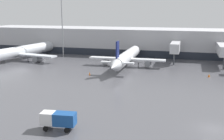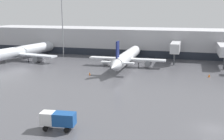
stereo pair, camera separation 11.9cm
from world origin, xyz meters
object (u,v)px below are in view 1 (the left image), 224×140
(traffic_cone_0, at_px, (90,73))
(traffic_cone_4, at_px, (209,75))
(parked_jet_2, at_px, (127,57))
(service_truck_1, at_px, (58,119))
(apron_light_mast_2, at_px, (62,9))
(parked_jet_1, at_px, (18,52))

(traffic_cone_0, height_order, traffic_cone_4, traffic_cone_4)
(parked_jet_2, distance_m, service_truck_1, 43.69)
(traffic_cone_4, height_order, apron_light_mast_2, apron_light_mast_2)
(service_truck_1, height_order, traffic_cone_0, service_truck_1)
(parked_jet_1, height_order, traffic_cone_0, parked_jet_1)
(parked_jet_2, distance_m, traffic_cone_0, 14.40)
(parked_jet_2, bearing_deg, parked_jet_1, 88.42)
(apron_light_mast_2, bearing_deg, service_truck_1, -65.15)
(service_truck_1, bearing_deg, apron_light_mast_2, -71.53)
(parked_jet_2, xyz_separation_m, service_truck_1, (0.77, -43.66, -1.17))
(parked_jet_1, xyz_separation_m, apron_light_mast_2, (10.50, 10.04, 13.29))
(parked_jet_2, height_order, traffic_cone_0, parked_jet_2)
(traffic_cone_0, relative_size, apron_light_mast_2, 0.03)
(parked_jet_1, xyz_separation_m, parked_jet_2, (34.83, -0.50, 0.06))
(traffic_cone_4, bearing_deg, apron_light_mast_2, 158.98)
(parked_jet_1, bearing_deg, traffic_cone_0, -105.48)
(traffic_cone_4, bearing_deg, traffic_cone_0, -168.46)
(traffic_cone_0, bearing_deg, parked_jet_1, 155.10)
(apron_light_mast_2, bearing_deg, traffic_cone_0, -52.26)
(parked_jet_2, distance_m, apron_light_mast_2, 29.63)
(traffic_cone_0, height_order, apron_light_mast_2, apron_light_mast_2)
(traffic_cone_0, xyz_separation_m, apron_light_mast_2, (-18.02, 23.28, 15.52))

